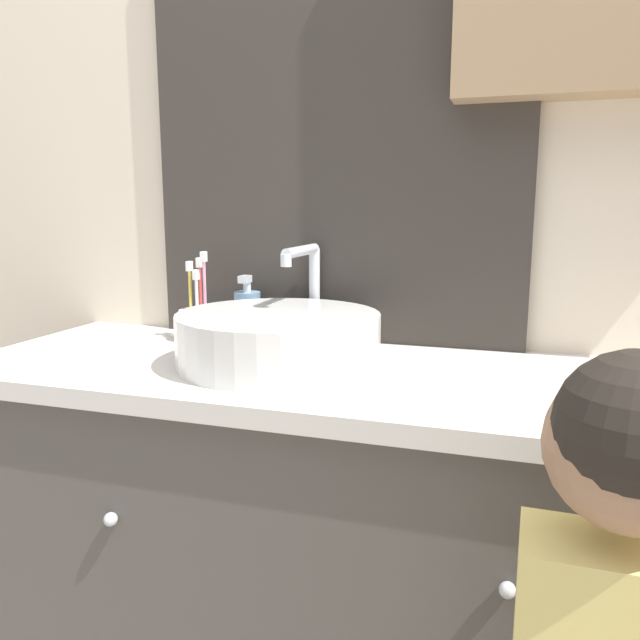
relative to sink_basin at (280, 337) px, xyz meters
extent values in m
cube|color=beige|center=(0.11, 0.29, 0.38)|extent=(3.20, 0.06, 2.50)
cube|color=#332D28|center=(0.03, 0.25, 0.39)|extent=(0.84, 0.02, 0.90)
cube|color=#B2C1CC|center=(0.03, 0.24, 0.39)|extent=(0.78, 0.01, 0.84)
cube|color=#4C4742|center=(0.11, 0.00, -0.48)|extent=(1.41, 0.48, 0.78)
cube|color=beige|center=(0.11, 0.00, -0.07)|extent=(1.45, 0.52, 0.03)
sphere|color=silver|center=(-0.22, -0.25, -0.28)|extent=(0.02, 0.02, 0.02)
sphere|color=silver|center=(0.44, -0.25, -0.28)|extent=(0.02, 0.02, 0.02)
cylinder|color=silver|center=(0.00, -0.01, 0.00)|extent=(0.39, 0.39, 0.10)
cylinder|color=silver|center=(0.00, -0.01, 0.04)|extent=(0.32, 0.32, 0.01)
cylinder|color=silver|center=(0.00, 0.21, 0.05)|extent=(0.02, 0.02, 0.21)
cylinder|color=silver|center=(0.00, 0.13, 0.15)|extent=(0.02, 0.17, 0.02)
cylinder|color=silver|center=(0.00, 0.04, 0.14)|extent=(0.02, 0.02, 0.02)
sphere|color=white|center=(0.10, 0.21, -0.01)|extent=(0.06, 0.06, 0.06)
cylinder|color=silver|center=(-0.25, 0.14, -0.02)|extent=(0.09, 0.09, 0.07)
cylinder|color=pink|center=(-0.23, 0.14, 0.05)|extent=(0.01, 0.01, 0.19)
cube|color=white|center=(-0.23, 0.14, 0.14)|extent=(0.01, 0.02, 0.02)
cylinder|color=#D6423D|center=(-0.26, 0.16, 0.04)|extent=(0.01, 0.01, 0.17)
cube|color=white|center=(-0.26, 0.16, 0.12)|extent=(0.01, 0.02, 0.02)
cylinder|color=#E5CC4C|center=(-0.27, 0.15, 0.04)|extent=(0.01, 0.01, 0.16)
cube|color=white|center=(-0.27, 0.15, 0.11)|extent=(0.01, 0.02, 0.02)
cylinder|color=white|center=(-0.25, 0.13, 0.03)|extent=(0.01, 0.01, 0.15)
cube|color=white|center=(-0.25, 0.13, 0.10)|extent=(0.01, 0.02, 0.02)
cylinder|color=#6B93B2|center=(-0.15, 0.19, 0.00)|extent=(0.06, 0.06, 0.11)
cylinder|color=silver|center=(-0.15, 0.19, 0.07)|extent=(0.02, 0.02, 0.02)
cube|color=silver|center=(-0.15, 0.18, 0.09)|extent=(0.02, 0.03, 0.02)
sphere|color=#997051|center=(0.54, -0.44, 0.01)|extent=(0.17, 0.17, 0.17)
sphere|color=black|center=(0.54, -0.46, 0.04)|extent=(0.15, 0.15, 0.15)
cylinder|color=white|center=(0.62, -0.09, -0.12)|extent=(0.01, 0.05, 0.12)
camera|label=1|loc=(0.43, -1.08, 0.25)|focal=35.00mm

